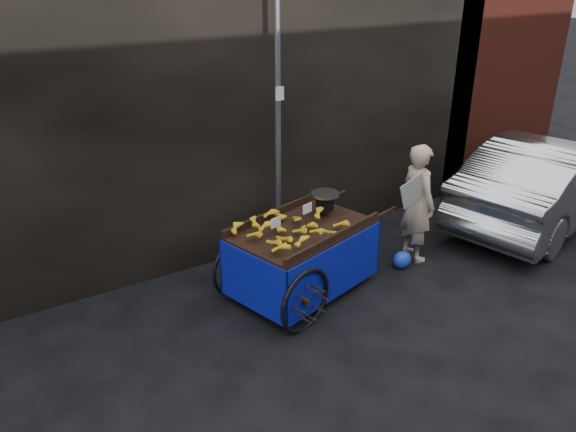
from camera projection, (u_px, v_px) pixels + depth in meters
ground at (312, 300)px, 7.23m from camera, size 80.00×80.00×0.00m
building_wall at (238, 70)px, 8.39m from camera, size 13.50×2.00×5.00m
street_pole at (278, 122)px, 7.54m from camera, size 0.12×0.10×4.00m
banana_cart at (299, 236)px, 7.06m from camera, size 2.64×1.66×1.33m
vendor at (418, 203)px, 7.94m from camera, size 0.76×0.67×1.72m
plastic_bag at (402, 260)px, 7.95m from camera, size 0.28×0.22×0.25m
parked_car at (548, 179)px, 9.22m from camera, size 4.57×2.46×1.43m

